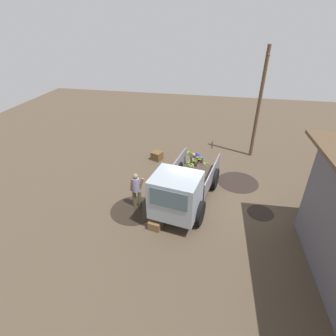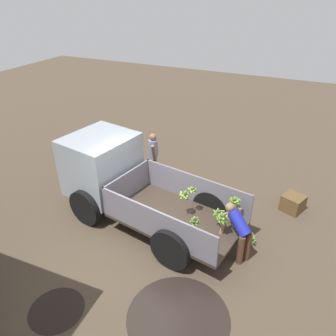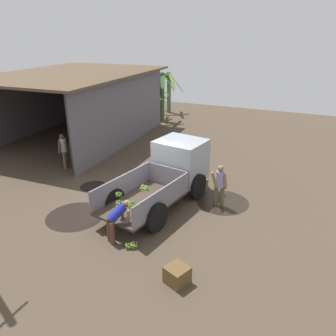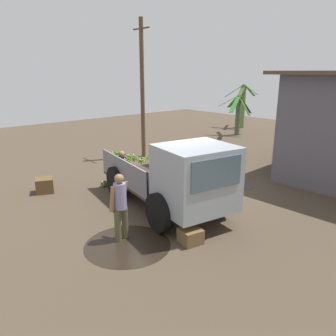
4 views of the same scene
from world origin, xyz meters
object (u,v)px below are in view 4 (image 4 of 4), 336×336
wooden_crate_0 (45,185)px  wooden_crate_1 (190,236)px  banana_bunch_on_ground_1 (106,182)px  person_bystander_near_shed (307,154)px  person_foreground_visitor (120,204)px  utility_pole (142,89)px  cargo_truck (184,179)px  person_worker_loading (122,163)px  banana_bunch_on_ground_0 (104,183)px

wooden_crate_0 → wooden_crate_1: size_ratio=1.14×
banana_bunch_on_ground_1 → person_bystander_near_shed: bearing=54.5°
wooden_crate_0 → person_foreground_visitor: bearing=1.9°
utility_pole → banana_bunch_on_ground_1: 5.13m
utility_pole → cargo_truck: bearing=-28.4°
utility_pole → wooden_crate_0: size_ratio=11.18×
cargo_truck → utility_pole: (-6.10, 3.30, 1.96)m
person_worker_loading → wooden_crate_1: size_ratio=2.71×
utility_pole → person_worker_loading: bearing=-48.2°
utility_pole → wooden_crate_1: size_ratio=12.76×
banana_bunch_on_ground_0 → banana_bunch_on_ground_1: size_ratio=1.22×
person_bystander_near_shed → wooden_crate_1: 6.59m
person_foreground_visitor → wooden_crate_1: bearing=-145.3°
utility_pole → banana_bunch_on_ground_0: utility_pole is taller
banana_bunch_on_ground_0 → cargo_truck: bearing=4.4°
person_bystander_near_shed → banana_bunch_on_ground_1: (-4.21, -5.90, -0.82)m
banana_bunch_on_ground_0 → person_worker_loading: bearing=75.8°
person_foreground_visitor → wooden_crate_1: size_ratio=3.43×
utility_pole → banana_bunch_on_ground_1: utility_pole is taller
cargo_truck → wooden_crate_1: cargo_truck is taller
cargo_truck → person_bystander_near_shed: size_ratio=3.03×
person_foreground_visitor → wooden_crate_1: person_foreground_visitor is taller
cargo_truck → wooden_crate_0: cargo_truck is taller
person_foreground_visitor → wooden_crate_1: 1.78m
person_foreground_visitor → person_worker_loading: 4.02m
person_bystander_near_shed → wooden_crate_1: size_ratio=3.53×
cargo_truck → person_foreground_visitor: cargo_truck is taller
person_worker_loading → person_foreground_visitor: bearing=-1.8°
cargo_truck → person_worker_loading: size_ratio=3.96×
person_foreground_visitor → banana_bunch_on_ground_0: 3.92m
utility_pole → wooden_crate_0: bearing=-72.9°
person_foreground_visitor → banana_bunch_on_ground_1: size_ratio=7.07×
wooden_crate_1 → wooden_crate_0: bearing=-167.3°
person_worker_loading → banana_bunch_on_ground_0: (-0.17, -0.65, -0.64)m
cargo_truck → person_bystander_near_shed: 5.77m
cargo_truck → banana_bunch_on_ground_1: 3.87m
person_bystander_near_shed → banana_bunch_on_ground_0: 7.35m
banana_bunch_on_ground_1 → wooden_crate_1: size_ratio=0.49×
utility_pole → wooden_crate_0: 6.24m
person_foreground_visitor → banana_bunch_on_ground_0: size_ratio=5.78×
person_bystander_near_shed → wooden_crate_0: size_ratio=3.10×
utility_pole → person_foreground_visitor: 8.18m
person_bystander_near_shed → wooden_crate_0: 9.23m
utility_pole → banana_bunch_on_ground_0: bearing=-55.6°
cargo_truck → utility_pole: bearing=161.5°
wooden_crate_1 → banana_bunch_on_ground_1: bearing=172.6°
person_foreground_visitor → cargo_truck: bearing=-102.4°
banana_bunch_on_ground_1 → wooden_crate_0: size_ratio=0.43×
person_worker_loading → wooden_crate_0: person_worker_loading is taller
utility_pole → banana_bunch_on_ground_1: bearing=-55.6°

